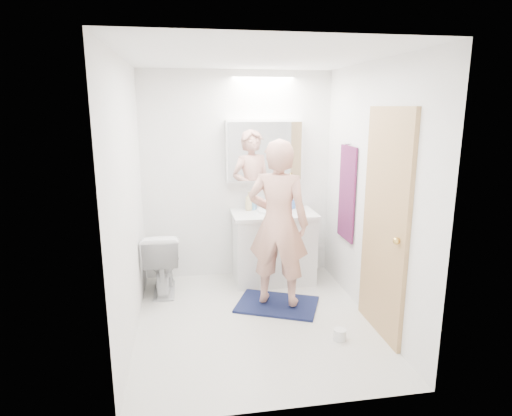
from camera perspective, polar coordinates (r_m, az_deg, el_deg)
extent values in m
plane|color=silver|center=(4.27, -0.11, -14.66)|extent=(2.50, 2.50, 0.00)
plane|color=white|center=(3.79, -0.13, 19.33)|extent=(2.50, 2.50, 0.00)
plane|color=white|center=(5.07, -2.44, 4.19)|extent=(2.50, 0.00, 2.50)
plane|color=white|center=(2.67, 4.29, -4.19)|extent=(2.50, 0.00, 2.50)
plane|color=white|center=(3.84, -16.55, 0.68)|extent=(0.00, 2.50, 2.50)
plane|color=white|center=(4.18, 14.95, 1.78)|extent=(0.00, 2.50, 2.50)
cube|color=silver|center=(5.05, 2.30, -5.32)|extent=(0.90, 0.55, 0.78)
cube|color=white|center=(4.94, 2.35, -0.80)|extent=(0.95, 0.58, 0.04)
cylinder|color=white|center=(4.96, 2.28, -0.33)|extent=(0.36, 0.36, 0.03)
cylinder|color=silver|center=(5.12, 1.85, 0.87)|extent=(0.02, 0.02, 0.16)
cube|color=white|center=(5.01, 1.08, 7.54)|extent=(0.88, 0.14, 0.70)
cube|color=silver|center=(4.93, 1.24, 7.45)|extent=(0.84, 0.01, 0.66)
imported|color=silver|center=(4.87, -12.26, -6.89)|extent=(0.39, 0.68, 0.70)
cube|color=#131F3D|center=(4.56, 2.80, -12.58)|extent=(0.95, 0.83, 0.02)
imported|color=tan|center=(4.26, 2.93, -2.05)|extent=(0.71, 0.61, 1.66)
cube|color=tan|center=(3.90, 16.61, -2.13)|extent=(0.04, 0.80, 2.00)
sphere|color=gold|center=(3.64, 18.04, -4.14)|extent=(0.06, 0.06, 0.06)
cube|color=#131B3D|center=(4.68, 11.89, 1.90)|extent=(0.02, 0.42, 1.00)
cylinder|color=silver|center=(4.61, 12.04, 8.25)|extent=(0.07, 0.02, 0.02)
imported|color=#CBBA83|center=(5.01, -0.97, 0.93)|extent=(0.11, 0.11, 0.22)
imported|color=#5E9FCB|center=(5.05, -0.45, 0.75)|extent=(0.11, 0.11, 0.17)
imported|color=#4579D1|center=(5.13, 4.83, 0.48)|extent=(0.10, 0.10, 0.10)
cylinder|color=silver|center=(4.01, 10.98, -16.05)|extent=(0.11, 0.11, 0.10)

